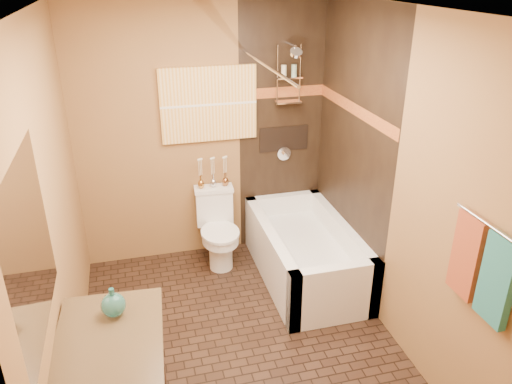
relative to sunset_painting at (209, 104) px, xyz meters
name	(u,v)px	position (x,y,z in m)	size (l,w,h in m)	color
floor	(241,343)	(-0.06, -1.48, -1.55)	(3.00, 3.00, 0.00)	black
wall_left	(54,222)	(-1.26, -1.48, -0.30)	(0.02, 3.00, 2.50)	olive
wall_right	(396,183)	(1.14, -1.48, -0.30)	(0.02, 3.00, 2.50)	olive
wall_back	(203,135)	(-0.06, 0.02, -0.30)	(2.40, 0.02, 2.50)	olive
wall_front	(318,349)	(-0.06, -2.98, -0.30)	(2.40, 0.02, 2.50)	olive
ceiling	(236,8)	(-0.06, -1.48, 0.95)	(3.00, 3.00, 0.00)	silver
alcove_tile_back	(281,129)	(0.72, 0.01, -0.30)	(0.85, 0.01, 2.50)	black
alcove_tile_right	(352,150)	(1.13, -0.73, -0.30)	(0.01, 1.50, 2.50)	black
mosaic_band_back	(283,92)	(0.72, 0.00, 0.07)	(0.85, 0.01, 0.10)	maroon
mosaic_band_right	(354,109)	(1.12, -0.73, 0.07)	(0.01, 1.50, 0.10)	maroon
alcove_niche	(284,139)	(0.74, 0.01, -0.40)	(0.50, 0.01, 0.25)	black
shower_fixtures	(288,90)	(0.74, -0.10, 0.12)	(0.24, 0.33, 1.16)	silver
curtain_rod	(266,65)	(0.34, -0.73, 0.47)	(0.03, 0.03, 1.55)	silver
towel_bar	(489,226)	(1.09, -2.53, -0.10)	(0.02, 0.02, 0.55)	silver
towel_teal	(497,280)	(1.10, -2.66, -0.37)	(0.05, 0.22, 0.52)	#217064
towel_rust	(467,256)	(1.10, -2.40, -0.37)	(0.05, 0.22, 0.52)	maroon
sunset_painting	(209,104)	(0.00, 0.00, 0.00)	(0.90, 0.04, 0.70)	gold
vanity_mirror	(31,250)	(-1.25, -2.25, -0.05)	(0.01, 1.00, 0.90)	white
bathtub	(305,256)	(0.74, -0.73, -1.33)	(0.80, 1.50, 0.55)	white
toilet	(218,228)	(0.00, -0.25, -1.17)	(0.39, 0.57, 0.75)	white
teal_bottle	(113,302)	(-0.93, -2.00, -0.60)	(0.14, 0.14, 0.23)	#22675E
bud_vases	(213,172)	(0.00, -0.09, -0.64)	(0.31, 0.06, 0.30)	#B88039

